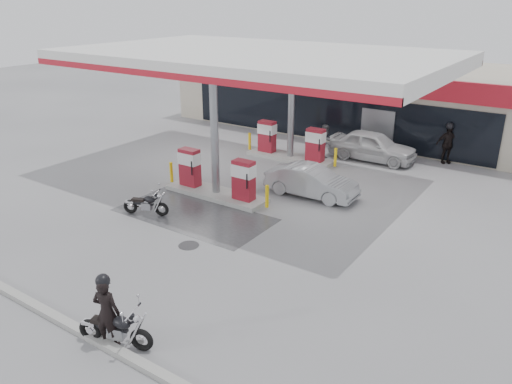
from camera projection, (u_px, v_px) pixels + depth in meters
ground at (184, 212)px, 19.17m from camera, size 90.00×90.00×0.00m
wet_patch at (194, 215)px, 18.90m from camera, size 6.00×3.00×0.00m
drain_cover at (189, 245)px, 16.58m from camera, size 0.70×0.70×0.01m
kerb at (13, 294)px, 13.76m from camera, size 28.00×0.25×0.15m
store_building at (357, 95)px, 30.68m from camera, size 22.00×8.22×4.00m
canopy at (257, 58)px, 21.07m from camera, size 16.00×10.02×5.51m
pump_island_near at (216, 180)px, 20.44m from camera, size 5.14×1.30×1.78m
pump_island_far at (290, 146)px, 25.06m from camera, size 5.14×1.30×1.78m
main_motorcycle at (116, 330)px, 11.70m from camera, size 1.89×0.89×1.00m
biker_main at (107, 312)px, 11.58m from camera, size 0.76×0.63×1.79m
parked_motorcycle at (146, 205)px, 18.77m from camera, size 1.72×0.91×0.93m
sedan_white at (373, 146)px, 24.92m from camera, size 4.37×1.82×1.48m
attendant at (325, 142)px, 25.01m from camera, size 0.72×0.90×1.79m
hatchback_silver at (311, 181)px, 20.46m from camera, size 3.89×1.48×1.27m
parked_car_left at (251, 112)px, 33.17m from camera, size 4.01×2.79×1.08m
parked_car_right at (482, 148)px, 25.33m from camera, size 4.06×3.02×1.02m
biker_walking at (447, 144)px, 24.40m from camera, size 1.17×1.05×1.91m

